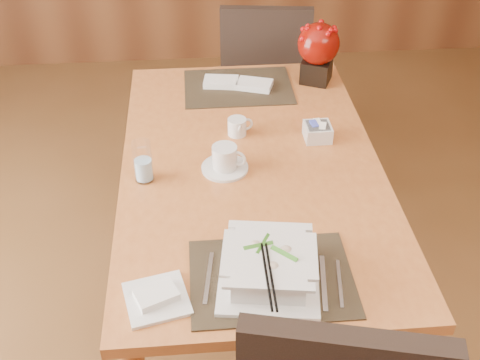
{
  "coord_description": "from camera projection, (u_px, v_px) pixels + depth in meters",
  "views": [
    {
      "loc": [
        -0.19,
        -1.09,
        1.97
      ],
      "look_at": [
        -0.06,
        0.35,
        0.87
      ],
      "focal_mm": 45.0,
      "sensor_mm": 36.0,
      "label": 1
    }
  ],
  "objects": [
    {
      "name": "napkins_far",
      "position": [
        240.0,
        83.0,
        2.52
      ],
      "size": [
        0.3,
        0.17,
        0.03
      ],
      "primitive_type": null,
      "rotation": [
        0.0,
        0.0,
        -0.25
      ],
      "color": "white",
      "rests_on": "dining_table"
    },
    {
      "name": "placemat_far",
      "position": [
        238.0,
        87.0,
        2.53
      ],
      "size": [
        0.45,
        0.33,
        0.01
      ],
      "primitive_type": "cube",
      "color": "black",
      "rests_on": "dining_table"
    },
    {
      "name": "sugar_caddy",
      "position": [
        318.0,
        132.0,
        2.2
      ],
      "size": [
        0.1,
        0.1,
        0.06
      ],
      "primitive_type": "cube",
      "rotation": [
        0.0,
        0.0,
        0.01
      ],
      "color": "silver",
      "rests_on": "dining_table"
    },
    {
      "name": "dining_table",
      "position": [
        251.0,
        185.0,
        2.15
      ],
      "size": [
        0.9,
        1.5,
        0.75
      ],
      "color": "#C06C35",
      "rests_on": "ground"
    },
    {
      "name": "coffee_cup",
      "position": [
        225.0,
        160.0,
        2.04
      ],
      "size": [
        0.16,
        0.16,
        0.09
      ],
      "rotation": [
        0.0,
        0.0,
        -0.39
      ],
      "color": "silver",
      "rests_on": "dining_table"
    },
    {
      "name": "bread_plate",
      "position": [
        157.0,
        299.0,
        1.6
      ],
      "size": [
        0.19,
        0.19,
        0.01
      ],
      "primitive_type": "cube",
      "rotation": [
        0.0,
        0.0,
        0.23
      ],
      "color": "silver",
      "rests_on": "dining_table"
    },
    {
      "name": "placemat_near",
      "position": [
        272.0,
        278.0,
        1.66
      ],
      "size": [
        0.45,
        0.33,
        0.01
      ],
      "primitive_type": "cube",
      "color": "black",
      "rests_on": "dining_table"
    },
    {
      "name": "far_chair",
      "position": [
        265.0,
        79.0,
        3.05
      ],
      "size": [
        0.49,
        0.5,
        0.95
      ],
      "rotation": [
        0.0,
        0.0,
        3.02
      ],
      "color": "black",
      "rests_on": "ground"
    },
    {
      "name": "water_glass",
      "position": [
        143.0,
        162.0,
        1.98
      ],
      "size": [
        0.08,
        0.08,
        0.15
      ],
      "primitive_type": "cylinder",
      "rotation": [
        0.0,
        0.0,
        0.2
      ],
      "color": "white",
      "rests_on": "dining_table"
    },
    {
      "name": "berry_decor",
      "position": [
        318.0,
        49.0,
        2.49
      ],
      "size": [
        0.18,
        0.18,
        0.26
      ],
      "rotation": [
        0.0,
        0.0,
        -0.43
      ],
      "color": "black",
      "rests_on": "dining_table"
    },
    {
      "name": "creamer_jug",
      "position": [
        237.0,
        127.0,
        2.23
      ],
      "size": [
        0.11,
        0.11,
        0.06
      ],
      "primitive_type": null,
      "rotation": [
        0.0,
        0.0,
        0.25
      ],
      "color": "silver",
      "rests_on": "dining_table"
    },
    {
      "name": "soup_setting",
      "position": [
        269.0,
        268.0,
        1.62
      ],
      "size": [
        0.31,
        0.31,
        0.11
      ],
      "rotation": [
        0.0,
        0.0,
        -0.15
      ],
      "color": "silver",
      "rests_on": "dining_table"
    }
  ]
}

